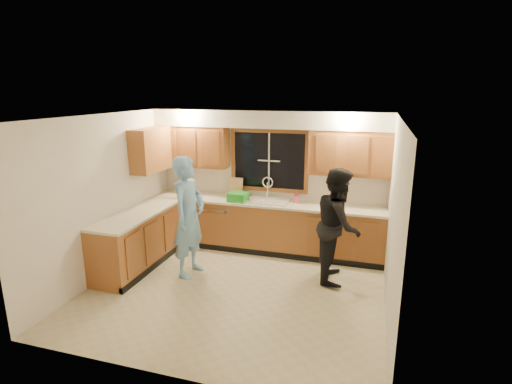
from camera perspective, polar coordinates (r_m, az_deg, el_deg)
floor at (r=6.02m, az=-3.00°, el=-13.80°), size 4.20×4.20×0.00m
ceiling at (r=5.31m, az=-3.36°, el=10.68°), size 4.20×4.20×0.00m
wall_back at (r=7.30m, az=1.88°, el=1.80°), size 4.20×0.00×4.20m
wall_left at (r=6.54m, az=-20.77°, el=-0.65°), size 0.00×3.80×3.80m
wall_right at (r=5.24m, az=19.04°, el=-4.12°), size 0.00×3.80×3.80m
base_cabinets_back at (r=7.24m, az=1.22°, el=-4.96°), size 4.20×0.60×0.88m
base_cabinets_left at (r=6.88m, az=-16.41°, el=-6.65°), size 0.60×1.90×0.88m
countertop_back at (r=7.09m, az=1.20°, el=-1.49°), size 4.20×0.63×0.04m
countertop_left at (r=6.72m, az=-16.58°, el=-3.00°), size 0.63×1.90×0.04m
upper_cabinets_left at (r=7.53m, az=-9.02°, el=6.48°), size 1.35×0.33×0.75m
upper_cabinets_right at (r=6.81m, az=13.28°, el=5.43°), size 1.35×0.33×0.75m
upper_cabinets_return at (r=7.24m, az=-14.80°, el=5.86°), size 0.33×0.90×0.75m
soffit at (r=6.97m, az=1.58°, el=10.36°), size 4.20×0.35×0.30m
window_frame at (r=7.22m, az=1.88°, el=4.50°), size 1.44×0.03×1.14m
sink at (r=7.12m, az=1.24°, el=-1.72°), size 0.86×0.52×0.57m
dishwasher at (r=7.50m, az=-5.09°, el=-4.56°), size 0.60×0.56×0.82m
stove at (r=6.44m, az=-19.17°, el=-8.24°), size 0.58×0.75×0.90m
man at (r=6.24m, az=-9.59°, el=-3.51°), size 0.51×0.73×1.89m
woman at (r=6.14m, az=11.67°, el=-4.63°), size 0.72×0.89×1.75m
knife_block at (r=7.68m, az=-10.58°, el=0.62°), size 0.14×0.12×0.25m
cutting_board at (r=7.37m, az=-2.93°, el=0.71°), size 0.27×0.10×0.35m
dish_crate at (r=7.09m, az=-2.56°, el=-0.69°), size 0.34×0.32×0.15m
soap_bottle at (r=7.02m, az=5.83°, el=-0.74°), size 0.09×0.09×0.19m
bowl at (r=6.93m, az=10.87°, el=-1.75°), size 0.22×0.22×0.05m
can_left at (r=7.03m, az=-2.01°, el=-1.00°), size 0.08×0.08×0.11m
can_right at (r=7.02m, az=-0.79°, el=-0.95°), size 0.08×0.08×0.12m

